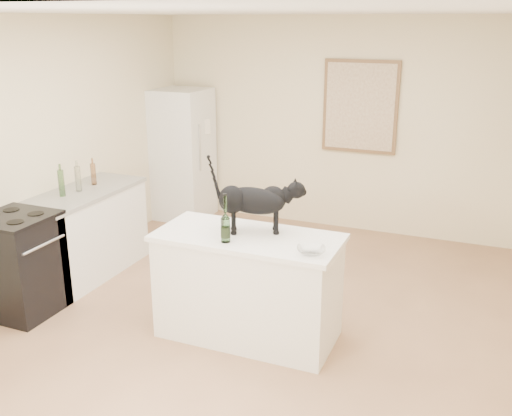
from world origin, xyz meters
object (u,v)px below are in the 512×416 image
object	(u,v)px
black_cat	(253,204)
glass_bowl	(311,251)
stove	(20,266)
wine_bottle	(225,221)
fridge	(182,154)

from	to	relation	value
black_cat	glass_bowl	distance (m)	0.67
stove	black_cat	distance (m)	2.23
stove	glass_bowl	xyz separation A→B (m)	(2.64, 0.22, 0.48)
glass_bowl	wine_bottle	bearing A→B (deg)	-178.42
wine_bottle	fridge	bearing A→B (deg)	125.32
fridge	wine_bottle	xyz separation A→B (m)	(1.95, -2.75, 0.22)
stove	black_cat	world-z (taller)	black_cat
stove	wine_bottle	distance (m)	2.06
stove	fridge	bearing A→B (deg)	90.00
black_cat	fridge	bearing A→B (deg)	105.78
wine_bottle	black_cat	bearing A→B (deg)	68.17
stove	wine_bottle	size ratio (longest dim) A/B	2.63
stove	wine_bottle	xyz separation A→B (m)	(1.95, 0.20, 0.62)
fridge	black_cat	size ratio (longest dim) A/B	2.49
fridge	glass_bowl	bearing A→B (deg)	-46.03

